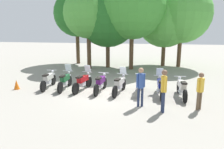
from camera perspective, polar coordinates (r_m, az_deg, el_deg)
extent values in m
plane|color=gray|center=(11.42, -0.49, -4.94)|extent=(80.00, 80.00, 0.00)
cylinder|color=black|center=(13.41, -15.91, -1.40)|extent=(0.17, 0.65, 0.64)
cylinder|color=black|center=(12.02, -18.50, -3.13)|extent=(0.17, 0.65, 0.64)
cube|color=silver|center=(13.33, -15.99, 0.02)|extent=(0.16, 0.37, 0.04)
cube|color=silver|center=(12.67, -17.15, -0.63)|extent=(0.36, 0.97, 0.30)
cube|color=silver|center=(12.69, -17.16, -1.87)|extent=(0.26, 0.42, 0.24)
cube|color=black|center=(12.27, -17.90, -0.18)|extent=(0.29, 0.46, 0.08)
cylinder|color=silver|center=(13.25, -16.12, -0.17)|extent=(0.07, 0.23, 0.64)
cylinder|color=silver|center=(13.11, -16.35, 1.18)|extent=(0.62, 0.10, 0.04)
sphere|color=silver|center=(13.25, -16.12, 0.78)|extent=(0.18, 0.18, 0.16)
cylinder|color=silver|center=(12.50, -18.33, -2.45)|extent=(0.15, 0.70, 0.07)
cylinder|color=black|center=(12.89, -11.68, -1.71)|extent=(0.14, 0.65, 0.64)
cylinder|color=black|center=(11.49, -14.14, -3.56)|extent=(0.14, 0.65, 0.64)
cube|color=silver|center=(12.82, -11.74, -0.24)|extent=(0.15, 0.37, 0.04)
cube|color=#1E6033|center=(12.15, -12.84, -0.93)|extent=(0.33, 0.97, 0.30)
cube|color=silver|center=(12.17, -12.86, -2.22)|extent=(0.25, 0.41, 0.24)
cube|color=black|center=(11.74, -13.54, -0.47)|extent=(0.27, 0.46, 0.08)
cylinder|color=silver|center=(12.74, -11.87, -0.43)|extent=(0.07, 0.23, 0.64)
cylinder|color=silver|center=(12.59, -12.07, 0.96)|extent=(0.62, 0.08, 0.04)
sphere|color=silver|center=(12.73, -11.85, 0.55)|extent=(0.17, 0.17, 0.16)
cylinder|color=silver|center=(11.97, -14.05, -2.82)|extent=(0.12, 0.70, 0.07)
cube|color=silver|center=(12.61, -12.02, 1.91)|extent=(0.37, 0.16, 0.39)
cylinder|color=black|center=(12.44, -6.44, -2.05)|extent=(0.20, 0.65, 0.64)
cylinder|color=black|center=(11.12, -10.03, -3.89)|extent=(0.20, 0.65, 0.64)
cube|color=silver|center=(12.36, -6.48, -0.52)|extent=(0.18, 0.37, 0.04)
cube|color=red|center=(11.73, -8.07, -1.21)|extent=(0.41, 0.98, 0.30)
cube|color=silver|center=(11.75, -8.15, -2.54)|extent=(0.28, 0.43, 0.24)
cube|color=black|center=(11.35, -9.05, -0.72)|extent=(0.31, 0.47, 0.08)
cylinder|color=silver|center=(12.28, -6.67, -0.72)|extent=(0.09, 0.23, 0.64)
cylinder|color=silver|center=(12.13, -6.90, 0.73)|extent=(0.62, 0.13, 0.04)
sphere|color=silver|center=(12.27, -6.61, 0.29)|extent=(0.18, 0.18, 0.16)
cylinder|color=silver|center=(11.59, -9.54, -3.11)|extent=(0.18, 0.70, 0.07)
cube|color=silver|center=(12.15, -6.79, 1.71)|extent=(0.38, 0.19, 0.39)
cylinder|color=black|center=(12.12, -2.08, -2.36)|extent=(0.13, 0.64, 0.64)
cylinder|color=black|center=(10.70, -4.41, -4.39)|extent=(0.13, 0.64, 0.64)
cube|color=silver|center=(12.04, -2.09, -0.79)|extent=(0.14, 0.37, 0.04)
cube|color=#59196B|center=(11.36, -3.12, -1.55)|extent=(0.31, 0.96, 0.30)
cube|color=silver|center=(11.39, -3.17, -2.92)|extent=(0.24, 0.41, 0.24)
cube|color=black|center=(10.95, -3.75, -1.07)|extent=(0.26, 0.45, 0.08)
cylinder|color=silver|center=(11.96, -2.21, -1.00)|extent=(0.06, 0.23, 0.64)
cylinder|color=silver|center=(11.81, -2.35, 0.48)|extent=(0.62, 0.07, 0.04)
sphere|color=silver|center=(11.95, -2.17, 0.04)|extent=(0.17, 0.17, 0.16)
cylinder|color=silver|center=(11.17, -4.41, -3.56)|extent=(0.11, 0.70, 0.07)
cylinder|color=black|center=(11.83, 3.20, -2.74)|extent=(0.19, 0.65, 0.64)
cylinder|color=black|center=(10.41, 0.78, -4.84)|extent=(0.19, 0.65, 0.64)
cube|color=silver|center=(11.75, 3.22, -1.14)|extent=(0.17, 0.37, 0.04)
cube|color=silver|center=(11.07, 2.16, -1.91)|extent=(0.39, 0.98, 0.30)
cube|color=silver|center=(11.09, 2.07, -3.32)|extent=(0.28, 0.43, 0.24)
cube|color=black|center=(10.65, 1.53, -1.42)|extent=(0.30, 0.47, 0.08)
cylinder|color=silver|center=(11.67, 3.09, -1.35)|extent=(0.08, 0.23, 0.64)
cylinder|color=silver|center=(11.51, 2.99, 0.17)|extent=(0.62, 0.13, 0.04)
sphere|color=silver|center=(11.66, 3.16, -0.28)|extent=(0.18, 0.18, 0.16)
cylinder|color=silver|center=(10.88, 0.79, -3.96)|extent=(0.17, 0.70, 0.07)
cube|color=silver|center=(11.52, 3.08, 1.20)|extent=(0.38, 0.18, 0.39)
cylinder|color=black|center=(11.97, 7.85, -2.66)|extent=(0.11, 0.64, 0.64)
cylinder|color=black|center=(10.48, 7.44, -4.83)|extent=(0.11, 0.64, 0.64)
cube|color=silver|center=(11.88, 7.89, -1.08)|extent=(0.12, 0.36, 0.04)
cube|color=#59196B|center=(11.18, 7.72, -1.88)|extent=(0.27, 0.95, 0.30)
cube|color=silver|center=(11.20, 7.67, -3.28)|extent=(0.23, 0.40, 0.24)
cube|color=black|center=(10.74, 7.64, -1.41)|extent=(0.25, 0.44, 0.08)
cylinder|color=silver|center=(11.80, 7.87, -1.30)|extent=(0.05, 0.23, 0.64)
cylinder|color=silver|center=(11.64, 7.90, 0.20)|extent=(0.62, 0.04, 0.04)
sphere|color=silver|center=(11.79, 7.91, -0.24)|extent=(0.16, 0.16, 0.16)
cylinder|color=silver|center=(10.93, 6.74, -3.97)|extent=(0.08, 0.70, 0.07)
cylinder|color=black|center=(11.74, 12.82, -3.16)|extent=(0.14, 0.64, 0.64)
cylinder|color=black|center=(10.26, 13.54, -5.46)|extent=(0.14, 0.64, 0.64)
cube|color=silver|center=(11.65, 12.90, -1.55)|extent=(0.14, 0.37, 0.04)
cube|color=navy|center=(10.95, 13.22, -2.40)|extent=(0.32, 0.96, 0.30)
cube|color=silver|center=(10.97, 13.17, -3.83)|extent=(0.24, 0.41, 0.24)
cube|color=black|center=(10.52, 13.47, -1.95)|extent=(0.27, 0.45, 0.08)
cylinder|color=silver|center=(11.57, 12.93, -1.77)|extent=(0.06, 0.23, 0.64)
cylinder|color=silver|center=(11.41, 13.05, -0.25)|extent=(0.62, 0.07, 0.04)
sphere|color=silver|center=(11.56, 12.96, -0.69)|extent=(0.17, 0.17, 0.16)
cylinder|color=silver|center=(10.69, 12.45, -4.56)|extent=(0.11, 0.70, 0.07)
cube|color=silver|center=(11.42, 13.07, 0.79)|extent=(0.37, 0.15, 0.39)
cylinder|color=black|center=(11.80, 17.97, -3.38)|extent=(0.15, 0.65, 0.64)
cylinder|color=black|center=(10.35, 19.54, -5.68)|extent=(0.15, 0.65, 0.64)
cube|color=silver|center=(11.72, 18.07, -1.77)|extent=(0.15, 0.37, 0.04)
cube|color=silver|center=(11.03, 18.77, -2.63)|extent=(0.33, 0.97, 0.30)
cube|color=silver|center=(11.05, 18.73, -4.05)|extent=(0.25, 0.41, 0.24)
cube|color=black|center=(10.60, 19.27, -2.19)|extent=(0.27, 0.46, 0.08)
cylinder|color=silver|center=(11.64, 18.15, -2.00)|extent=(0.07, 0.23, 0.64)
cylinder|color=silver|center=(11.48, 18.34, -0.49)|extent=(0.62, 0.08, 0.04)
sphere|color=silver|center=(11.63, 18.18, -0.92)|extent=(0.17, 0.17, 0.16)
cylinder|color=silver|center=(10.75, 18.18, -4.80)|extent=(0.12, 0.70, 0.07)
cylinder|color=#232D4C|center=(8.84, 14.02, -7.57)|extent=(0.13, 0.13, 0.88)
cylinder|color=#232D4C|center=(9.00, 13.78, -7.20)|extent=(0.13, 0.13, 0.88)
cube|color=gold|center=(8.69, 14.16, -2.60)|extent=(0.24, 0.25, 0.66)
cylinder|color=gold|center=(8.54, 14.40, -2.77)|extent=(0.09, 0.09, 0.63)
cylinder|color=gold|center=(8.84, 13.93, -2.23)|extent=(0.09, 0.09, 0.63)
sphere|color=brown|center=(8.59, 14.32, 0.49)|extent=(0.28, 0.28, 0.24)
cylinder|color=#232D4C|center=(9.32, 7.31, -6.29)|extent=(0.14, 0.14, 0.86)
cylinder|color=#232D4C|center=(9.37, 8.32, -6.23)|extent=(0.14, 0.14, 0.86)
cube|color=#33519E|center=(9.13, 7.96, -1.77)|extent=(0.27, 0.26, 0.65)
cylinder|color=#33519E|center=(9.09, 6.99, -1.71)|extent=(0.10, 0.10, 0.61)
cylinder|color=#33519E|center=(9.17, 8.92, -1.64)|extent=(0.10, 0.10, 0.61)
sphere|color=#A87A5B|center=(9.03, 8.04, 1.12)|extent=(0.30, 0.30, 0.23)
cylinder|color=brown|center=(9.73, 23.22, -6.62)|extent=(0.16, 0.16, 0.80)
cylinder|color=brown|center=(9.60, 22.62, -6.83)|extent=(0.16, 0.16, 0.80)
cube|color=gold|center=(9.48, 23.27, -2.74)|extent=(0.30, 0.30, 0.60)
cylinder|color=gold|center=(9.60, 23.84, -2.51)|extent=(0.11, 0.11, 0.57)
cylinder|color=gold|center=(9.34, 22.71, -2.80)|extent=(0.11, 0.11, 0.57)
sphere|color=brown|center=(9.38, 23.50, -0.16)|extent=(0.30, 0.30, 0.22)
cylinder|color=brown|center=(21.21, -9.44, 7.53)|extent=(0.36, 0.36, 3.35)
sphere|color=#236623|center=(21.20, -9.75, 16.21)|extent=(4.40, 4.40, 4.40)
cylinder|color=brown|center=(18.28, -6.38, 6.71)|extent=(0.36, 0.36, 3.25)
sphere|color=#4C9E3D|center=(18.24, -6.62, 16.42)|extent=(4.20, 4.20, 4.20)
cylinder|color=brown|center=(18.84, -1.16, 5.98)|extent=(0.36, 0.36, 2.62)
sphere|color=#236623|center=(18.76, -1.20, 15.63)|extent=(5.30, 5.30, 5.30)
cylinder|color=brown|center=(17.93, 5.38, 6.82)|extent=(0.36, 0.36, 3.37)
sphere|color=#3D8E33|center=(17.95, 5.63, 18.32)|extent=(5.46, 5.46, 5.46)
cylinder|color=brown|center=(20.12, 14.00, 5.89)|extent=(0.36, 0.36, 2.52)
sphere|color=#4C9E3D|center=(20.03, 14.47, 14.63)|extent=(5.15, 5.15, 5.15)
cylinder|color=brown|center=(19.99, 18.10, 6.21)|extent=(0.36, 0.36, 2.94)
sphere|color=#4C9E3D|center=(19.94, 18.74, 15.59)|extent=(5.15, 5.15, 5.15)
cone|color=orange|center=(13.15, -24.90, -2.55)|extent=(0.32, 0.32, 0.55)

